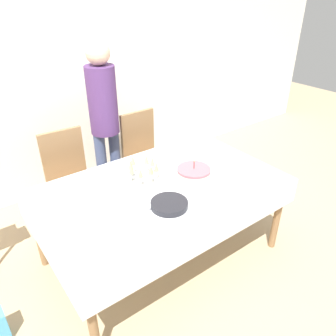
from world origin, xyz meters
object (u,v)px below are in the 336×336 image
at_px(dining_chair_far_right, 144,153).
at_px(champagne_tray, 143,171).
at_px(birthday_cake, 194,175).
at_px(person_standing, 104,113).
at_px(dining_chair_far_left, 70,176).
at_px(plate_stack_main, 169,204).

bearing_deg(dining_chair_far_right, champagne_tray, -122.96).
relative_size(birthday_cake, champagne_tray, 0.75).
distance_m(dining_chair_far_right, champagne_tray, 0.93).
relative_size(champagne_tray, person_standing, 0.21).
xyz_separation_m(champagne_tray, person_standing, (0.11, 0.86, 0.21)).
bearing_deg(birthday_cake, dining_chair_far_right, 79.76).
relative_size(dining_chair_far_left, dining_chair_far_right, 1.00).
relative_size(dining_chair_far_right, champagne_tray, 2.69).
bearing_deg(dining_chair_far_right, birthday_cake, -100.24).
height_order(dining_chair_far_right, plate_stack_main, dining_chair_far_right).
bearing_deg(dining_chair_far_left, person_standing, 13.36).
distance_m(champagne_tray, plate_stack_main, 0.43).
height_order(dining_chair_far_right, champagne_tray, dining_chair_far_right).
bearing_deg(champagne_tray, birthday_cake, -42.64).
bearing_deg(dining_chair_far_left, plate_stack_main, -75.55).
distance_m(champagne_tray, person_standing, 0.89).
bearing_deg(dining_chair_far_right, plate_stack_main, -114.59).
height_order(plate_stack_main, person_standing, person_standing).
bearing_deg(plate_stack_main, person_standing, 82.68).
xyz_separation_m(dining_chair_far_left, birthday_cake, (0.65, -1.02, 0.27)).
bearing_deg(person_standing, dining_chair_far_left, -166.64).
xyz_separation_m(dining_chair_far_right, champagne_tray, (-0.48, -0.75, 0.29)).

